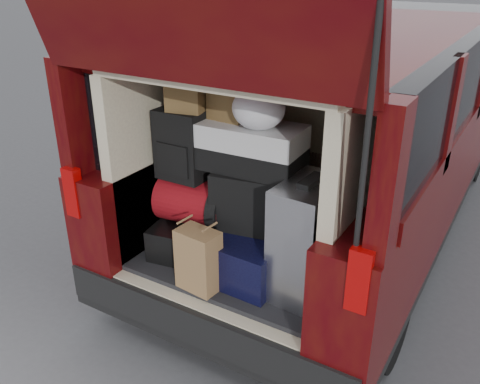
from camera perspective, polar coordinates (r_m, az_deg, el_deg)
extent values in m
plane|color=#3D3D3F|center=(3.38, -1.08, -17.08)|extent=(80.00, 80.00, 0.00)
cylinder|color=black|center=(3.85, -8.37, -5.68)|extent=(0.24, 0.64, 0.64)
cylinder|color=black|center=(3.23, 15.66, -13.18)|extent=(0.24, 0.64, 0.64)
cylinder|color=black|center=(6.51, 10.17, 7.12)|extent=(0.24, 0.64, 0.64)
cylinder|color=black|center=(6.16, 24.48, 4.21)|extent=(0.24, 0.64, 0.64)
cube|color=black|center=(4.84, 12.01, -0.12)|extent=(1.90, 4.85, 0.08)
cube|color=#400109|center=(4.96, 3.89, 6.47)|extent=(0.33, 4.85, 0.80)
cube|color=#400109|center=(4.52, 21.88, 2.79)|extent=(0.33, 4.85, 0.80)
cube|color=#400109|center=(4.44, 13.74, 17.34)|extent=(1.82, 4.46, 0.10)
cube|color=black|center=(4.74, 2.52, 14.86)|extent=(0.12, 4.25, 0.68)
cube|color=black|center=(4.21, 24.50, 11.44)|extent=(0.12, 4.25, 0.68)
cube|color=black|center=(2.94, -4.23, -14.47)|extent=(1.86, 0.16, 0.22)
cube|color=#990505|center=(3.10, -18.18, 0.00)|extent=(0.10, 0.06, 0.30)
cube|color=#990505|center=(2.23, 13.29, -9.58)|extent=(0.10, 0.06, 0.30)
cube|color=black|center=(3.26, 1.43, -7.45)|extent=(1.24, 1.05, 0.06)
cube|color=beige|center=(3.33, -8.41, 4.65)|extent=(0.08, 1.05, 1.15)
cube|color=beige|center=(2.74, 13.64, -0.33)|extent=(0.08, 1.05, 1.15)
cube|color=beige|center=(3.44, 6.14, 5.45)|extent=(1.34, 0.06, 1.15)
cube|color=beige|center=(2.80, 1.70, 13.96)|extent=(1.34, 1.05, 0.06)
cylinder|color=black|center=(1.90, 13.88, 5.41)|extent=(0.02, 0.90, 0.76)
cube|color=black|center=(3.39, 1.39, -10.95)|extent=(1.24, 1.05, 0.55)
cube|color=black|center=(3.27, -5.57, -4.71)|extent=(0.45, 0.56, 0.20)
cube|color=black|center=(3.04, 1.26, -6.43)|extent=(0.51, 0.62, 0.26)
cube|color=silver|center=(2.77, 7.59, -5.31)|extent=(0.30, 0.46, 0.66)
cube|color=olive|center=(2.85, -4.68, -7.60)|extent=(0.25, 0.17, 0.36)
cube|color=maroon|center=(3.13, -5.10, -1.08)|extent=(0.47, 0.33, 0.29)
cube|color=black|center=(2.94, 1.80, -0.88)|extent=(0.52, 0.36, 0.34)
cube|color=black|center=(3.03, -6.58, 5.25)|extent=(0.30, 0.18, 0.42)
cube|color=silver|center=(2.86, 1.21, 5.05)|extent=(0.61, 0.33, 0.27)
cube|color=brown|center=(2.93, -5.98, 10.89)|extent=(0.24, 0.21, 0.19)
cube|color=brown|center=(2.90, -0.96, 10.38)|extent=(0.24, 0.20, 0.22)
ellipsoid|color=white|center=(2.71, 2.11, 9.39)|extent=(0.30, 0.28, 0.23)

